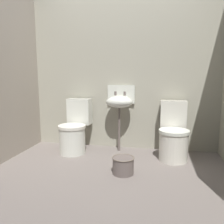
# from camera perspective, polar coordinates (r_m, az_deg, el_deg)

# --- Properties ---
(ground_plane) EXTENTS (3.26, 2.65, 0.08)m
(ground_plane) POSITION_cam_1_polar(r_m,az_deg,el_deg) (2.64, -1.28, -17.02)
(ground_plane) COLOR slate
(wall_back) EXTENTS (3.26, 0.10, 2.36)m
(wall_back) POSITION_cam_1_polar(r_m,az_deg,el_deg) (3.53, 2.96, 9.97)
(wall_back) COLOR #A09C8A
(wall_back) RESTS_ON ground
(toilet_left) EXTENTS (0.42, 0.61, 0.78)m
(toilet_left) POSITION_cam_1_polar(r_m,az_deg,el_deg) (3.41, -9.52, -4.66)
(toilet_left) COLOR silver
(toilet_left) RESTS_ON ground
(toilet_right) EXTENTS (0.40, 0.59, 0.78)m
(toilet_right) POSITION_cam_1_polar(r_m,az_deg,el_deg) (3.20, 15.36, -5.78)
(toilet_right) COLOR silver
(toilet_right) RESTS_ON ground
(sink) EXTENTS (0.42, 0.35, 0.99)m
(sink) POSITION_cam_1_polar(r_m,az_deg,el_deg) (3.34, 1.95, 2.73)
(sink) COLOR #655A55
(sink) RESTS_ON ground
(bucket) EXTENTS (0.26, 0.26, 0.20)m
(bucket) POSITION_cam_1_polar(r_m,az_deg,el_deg) (2.67, 2.87, -13.32)
(bucket) COLOR #655A55
(bucket) RESTS_ON ground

